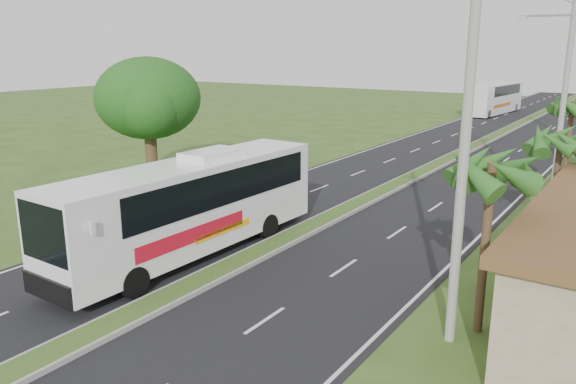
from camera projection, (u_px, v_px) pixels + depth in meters
The scene contains 14 objects.
ground at pixel (181, 294), 18.85m from camera, with size 180.00×180.00×0.00m, color #324A1B.
road_asphalt at pixel (409, 180), 34.93m from camera, with size 14.00×160.00×0.02m, color black.
median_strip at pixel (409, 178), 34.91m from camera, with size 1.20×160.00×0.18m.
lane_edge_left at pixel (316, 168), 38.54m from camera, with size 0.12×160.00×0.01m, color silver.
lane_edge_right at pixel (522, 195), 31.33m from camera, with size 0.12×160.00×0.01m, color silver.
palm_verge_a at pixel (492, 172), 15.22m from camera, with size 2.40×2.40×5.45m.
palm_verge_b at pixel (561, 142), 22.34m from camera, with size 2.40×2.40×5.05m.
palm_verge_c at pixel (572, 107), 28.11m from camera, with size 2.40×2.40×5.85m.
shade_tree at pixel (147, 101), 32.17m from camera, with size 6.30×6.00×7.54m.
utility_pole_a at pixel (465, 141), 14.46m from camera, with size 1.60×0.28×11.00m.
utility_pole_b at pixel (565, 85), 27.20m from camera, with size 3.20×0.28×12.00m.
coach_bus_main at pixel (193, 201), 21.84m from camera, with size 2.92×12.56×4.04m.
coach_bus_far at pixel (495, 97), 69.10m from camera, with size 3.81×12.73×3.65m.
motorcyclist at pixel (286, 197), 27.17m from camera, with size 1.63×0.59×2.47m.
Camera 1 is at (12.67, -12.44, 8.03)m, focal length 35.00 mm.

